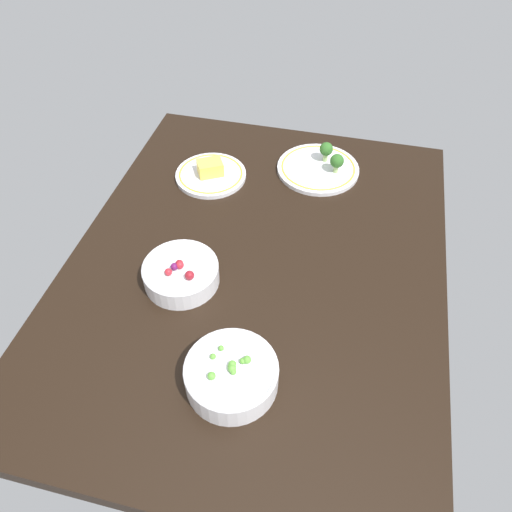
# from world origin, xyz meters

# --- Properties ---
(dining_table) EXTENTS (1.14, 0.87, 0.04)m
(dining_table) POSITION_xyz_m (0.00, 0.00, 0.02)
(dining_table) COLOR black
(dining_table) RESTS_ON ground
(plate_broccoli) EXTENTS (0.23, 0.23, 0.07)m
(plate_broccoli) POSITION_xyz_m (0.38, -0.09, 0.05)
(plate_broccoli) COLOR silver
(plate_broccoli) RESTS_ON dining_table
(bowl_berries) EXTENTS (0.17, 0.17, 0.07)m
(bowl_berries) POSITION_xyz_m (-0.10, 0.15, 0.07)
(bowl_berries) COLOR silver
(bowl_berries) RESTS_ON dining_table
(bowl_peas) EXTENTS (0.18, 0.18, 0.07)m
(bowl_peas) POSITION_xyz_m (-0.32, -0.03, 0.07)
(bowl_peas) COLOR silver
(bowl_peas) RESTS_ON dining_table
(plate_cheese) EXTENTS (0.20, 0.20, 0.05)m
(plate_cheese) POSITION_xyz_m (0.28, 0.20, 0.05)
(plate_cheese) COLOR silver
(plate_cheese) RESTS_ON dining_table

